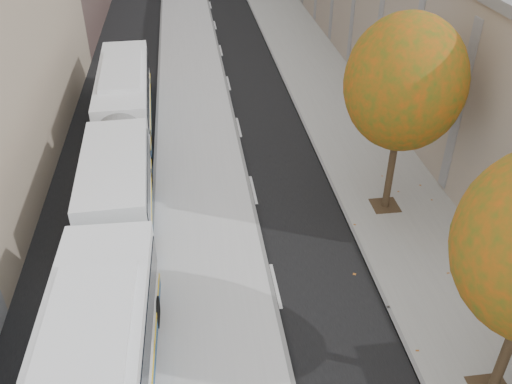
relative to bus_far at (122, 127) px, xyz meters
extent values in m
cube|color=#BCBCBC|center=(3.45, 7.27, -1.47)|extent=(4.25, 150.00, 0.15)
cube|color=gray|center=(11.45, 7.27, -1.51)|extent=(4.75, 150.00, 0.08)
cylinder|color=#2F2312|center=(10.92, -14.73, 0.15)|extent=(0.28, 0.28, 3.24)
cylinder|color=#2F2312|center=(10.92, -5.73, 0.22)|extent=(0.28, 0.28, 3.38)
sphere|color=#225514|center=(10.92, -5.73, 3.93)|extent=(4.40, 4.40, 4.40)
cube|color=white|center=(0.00, 0.01, -0.13)|extent=(3.02, 17.04, 2.83)
cube|color=black|center=(0.00, 0.01, 0.39)|extent=(3.06, 16.36, 0.98)
cube|color=#00633E|center=(0.00, -8.45, -0.46)|extent=(1.79, 0.12, 1.09)
camera|label=1|loc=(3.20, -23.17, 11.52)|focal=38.00mm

